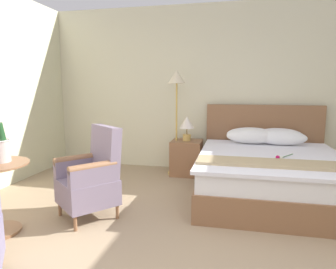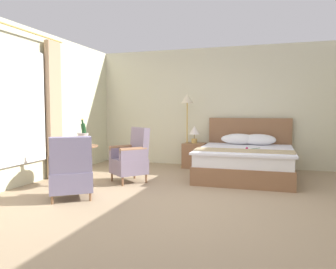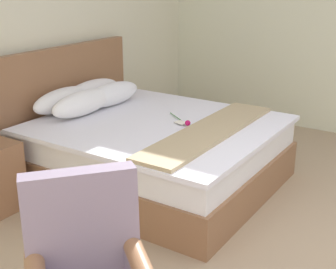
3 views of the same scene
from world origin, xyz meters
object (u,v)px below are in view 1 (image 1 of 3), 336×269
armchair_by_window (91,177)px  bed (268,170)px  floor_lamp_brass (177,91)px  bedside_lamp (187,124)px  nightstand (187,157)px  champagne_bucket (0,147)px

armchair_by_window → bed: bearing=30.0°
bed → floor_lamp_brass: bearing=153.4°
bedside_lamp → nightstand: bearing=0.0°
nightstand → floor_lamp_brass: size_ratio=0.33×
bed → champagne_bucket: champagne_bucket is taller
bed → armchair_by_window: size_ratio=2.16×
floor_lamp_brass → armchair_by_window: bearing=-108.0°
floor_lamp_brass → champagne_bucket: 2.69m
bedside_lamp → armchair_by_window: (-0.76, -1.83, -0.38)m
champagne_bucket → armchair_by_window: 0.93m
bedside_lamp → champagne_bucket: 2.74m
bed → nightstand: size_ratio=3.84×
bed → bedside_lamp: (-1.20, 0.70, 0.49)m
floor_lamp_brass → champagne_bucket: size_ratio=3.62×
nightstand → bed: bearing=-30.2°
bedside_lamp → armchair_by_window: armchair_by_window is taller
nightstand → armchair_by_window: bearing=-112.5°
champagne_bucket → nightstand: bearing=58.0°
nightstand → floor_lamp_brass: bearing=-175.3°
champagne_bucket → floor_lamp_brass: bearing=61.0°
bed → bedside_lamp: bed is taller
champagne_bucket → armchair_by_window: bearing=35.4°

